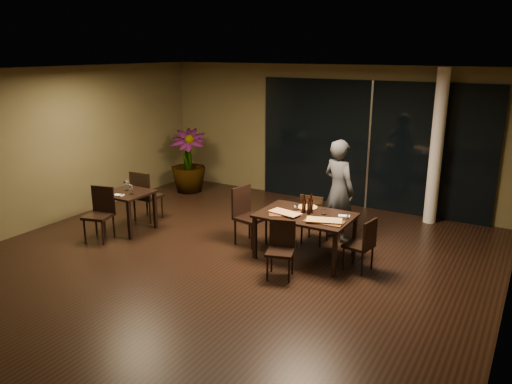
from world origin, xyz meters
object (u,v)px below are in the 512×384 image
object	(u,v)px
potted_plant	(188,161)
chair_side_near	(101,210)
diner	(339,191)
bottle_c	(311,203)
chair_main_left	(247,212)
chair_main_near	(281,246)
chair_side_far	(145,193)
chair_main_right	(363,242)
bottle_a	(304,204)
bottle_b	(309,206)
side_table	(128,199)
main_table	(305,219)
chair_main_far	(313,216)

from	to	relation	value
potted_plant	chair_side_near	bearing A→B (deg)	-80.17
diner	bottle_c	world-z (taller)	diner
chair_main_left	chair_main_near	bearing A→B (deg)	-117.80
chair_side_far	bottle_c	distance (m)	3.57
chair_main_right	bottle_a	xyz separation A→B (m)	(-1.05, 0.09, 0.43)
diner	bottle_b	bearing A→B (deg)	106.57
side_table	chair_main_left	bearing A→B (deg)	14.43
main_table	chair_main_near	size ratio (longest dim) A/B	1.76
chair_main_right	bottle_c	xyz separation A→B (m)	(-0.95, 0.15, 0.44)
side_table	bottle_c	size ratio (longest dim) A/B	2.52
chair_side_near	diner	world-z (taller)	diner
chair_main_near	diner	distance (m)	1.90
chair_side_near	potted_plant	world-z (taller)	potted_plant
chair_side_far	bottle_a	world-z (taller)	bottle_a
chair_main_right	potted_plant	bearing A→B (deg)	-104.57
main_table	chair_main_right	world-z (taller)	chair_main_right
chair_main_right	bottle_a	bearing A→B (deg)	-85.71
chair_main_left	bottle_b	world-z (taller)	bottle_b
main_table	bottle_c	world-z (taller)	bottle_c
diner	bottle_c	distance (m)	0.95
bottle_b	bottle_c	world-z (taller)	bottle_c
chair_main_right	chair_main_near	bearing A→B (deg)	-43.97
chair_main_near	chair_side_near	xyz separation A→B (m)	(-3.50, -0.28, 0.06)
main_table	chair_side_far	distance (m)	3.51
potted_plant	bottle_a	xyz separation A→B (m)	(4.03, -2.16, 0.16)
diner	bottle_a	size ratio (longest dim) A/B	5.90
bottle_b	bottle_a	bearing A→B (deg)	164.82
bottle_b	potted_plant	bearing A→B (deg)	152.09
main_table	potted_plant	size ratio (longest dim) A/B	1.01
chair_main_near	chair_side_far	world-z (taller)	chair_side_far
chair_main_far	bottle_a	distance (m)	0.70
diner	bottle_b	distance (m)	1.03
chair_main_far	chair_main_left	size ratio (longest dim) A/B	0.89
main_table	chair_main_near	bearing A→B (deg)	-91.83
side_table	bottle_a	size ratio (longest dim) A/B	2.59
chair_main_left	chair_side_far	size ratio (longest dim) A/B	1.00
potted_plant	chair_main_right	bearing A→B (deg)	-23.94
bottle_b	chair_main_left	bearing A→B (deg)	177.70
chair_main_right	chair_side_near	size ratio (longest dim) A/B	0.89
chair_side_near	bottle_b	distance (m)	3.75
chair_main_far	potted_plant	bearing A→B (deg)	-23.95
chair_main_near	chair_main_left	distance (m)	1.43
main_table	chair_main_near	world-z (taller)	chair_main_near
main_table	chair_main_right	bearing A→B (deg)	-2.16
chair_main_near	chair_side_near	size ratio (longest dim) A/B	0.89
side_table	bottle_b	size ratio (longest dim) A/B	2.98
bottle_b	chair_side_far	bearing A→B (deg)	179.41
chair_main_far	chair_side_far	size ratio (longest dim) A/B	0.89
chair_side_far	chair_side_near	xyz separation A→B (m)	(-0.01, -1.13, -0.03)
main_table	side_table	size ratio (longest dim) A/B	1.88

